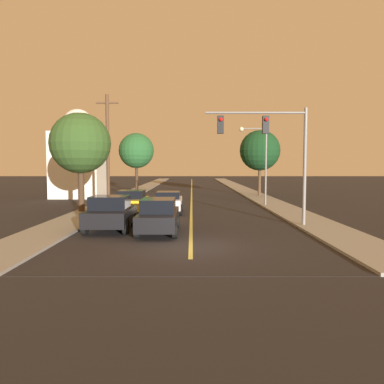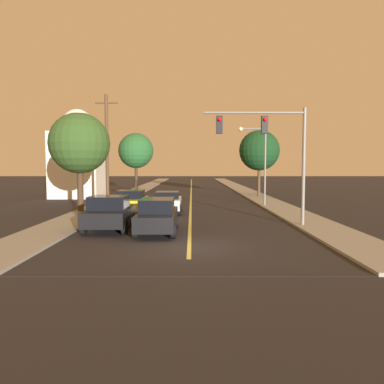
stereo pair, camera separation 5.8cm
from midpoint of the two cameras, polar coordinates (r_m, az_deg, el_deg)
ground_plane at (r=14.89m, az=-0.18°, el=-8.36°), size 200.00×200.00×0.00m
road_surface at (r=50.64m, az=0.04°, el=0.42°), size 10.96×80.00×0.01m
sidewalk_left at (r=51.09m, az=-7.53°, el=0.48°), size 2.50×80.00×0.12m
sidewalk_right at (r=51.07m, az=7.61°, el=0.47°), size 2.50×80.00×0.12m
car_near_lane_front at (r=17.85m, az=-5.07°, el=-3.61°), size 1.88×4.54×1.65m
car_near_lane_second at (r=25.23m, az=-3.54°, el=-1.49°), size 1.86×3.87×1.47m
car_outer_lane_front at (r=18.80m, az=-12.26°, el=-3.17°), size 2.11×3.82×1.72m
car_outer_lane_second at (r=25.23m, az=-9.06°, el=-1.45°), size 1.98×3.99×1.57m
traffic_signal_mast at (r=19.81m, az=12.18°, el=7.60°), size 5.23×0.42×6.03m
streetlamp_right at (r=29.75m, az=10.18°, el=5.82°), size 2.19×0.36×6.11m
utility_pole_left at (r=28.03m, az=-12.65°, el=6.36°), size 1.60×0.24×8.20m
tree_left_near at (r=26.26m, az=-16.60°, el=7.09°), size 4.05×4.05×6.60m
tree_left_far at (r=45.49m, az=-8.38°, el=6.23°), size 4.19×4.19×6.97m
tree_right_near at (r=39.28m, az=10.38°, el=6.24°), size 4.15×4.15×6.72m
domed_building_left at (r=39.36m, az=-16.78°, el=4.89°), size 4.69×4.69×8.82m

